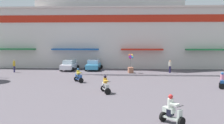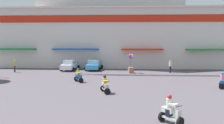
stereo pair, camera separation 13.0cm
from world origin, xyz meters
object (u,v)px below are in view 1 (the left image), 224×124
Objects in this scene: pedestrian_1 at (14,65)px; balloon_vendor_cart at (131,64)px; scooter_rider_1 at (172,112)px; scooter_rider_5 at (78,76)px; parked_car_1 at (94,65)px; scooter_rider_7 at (105,86)px; pedestrian_0 at (170,66)px; parked_car_0 at (69,65)px; scooter_rider_2 at (222,82)px.

balloon_vendor_cart is at bearing 1.22° from pedestrian_1.
scooter_rider_1 is 14.49m from scooter_rider_5.
balloon_vendor_cart is (5.35, -2.91, 0.42)m from parked_car_1.
scooter_rider_7 is (3.28, -5.02, 0.01)m from scooter_rider_5.
parked_car_1 is at bearing 166.88° from pedestrian_0.
balloon_vendor_cart reaches higher than pedestrian_0.
scooter_rider_5 is (3.24, -9.83, -0.14)m from parked_car_0.
parked_car_1 is at bearing 136.85° from scooter_rider_2.
scooter_rider_1 reaches higher than scooter_rider_5.
pedestrian_0 is 21.11m from pedestrian_1.
scooter_rider_7 is at bearing -78.82° from parked_car_1.
pedestrian_1 is (-21.10, -0.77, 0.03)m from pedestrian_0.
scooter_rider_1 is 0.94× the size of pedestrian_0.
pedestrian_0 is at bearing 106.05° from scooter_rider_2.
parked_car_0 is at bearing 164.51° from balloon_vendor_cart.
parked_car_0 is 1.76× the size of balloon_vendor_cart.
scooter_rider_1 is at bearing -59.05° from scooter_rider_5.
scooter_rider_7 reaches higher than scooter_rider_5.
scooter_rider_5 is 0.85× the size of pedestrian_1.
pedestrian_1 is at bearing -158.20° from parked_car_0.
scooter_rider_1 reaches higher than scooter_rider_7.
pedestrian_1 is at bearing 138.17° from scooter_rider_7.
pedestrian_0 is at bearing 35.65° from scooter_rider_5.
pedestrian_1 is (-10.46, -3.25, 0.24)m from parked_car_1.
pedestrian_1 is (-13.48, 12.07, 0.37)m from scooter_rider_7.
scooter_rider_2 is at bearing -21.54° from pedestrian_1.
scooter_rider_5 is 0.94× the size of scooter_rider_7.
scooter_rider_5 is (-7.45, 12.43, -0.05)m from scooter_rider_1.
pedestrian_1 reaches higher than scooter_rider_5.
scooter_rider_5 is 13.40m from pedestrian_0.
scooter_rider_5 is at bearing -34.61° from pedestrian_1.
scooter_rider_2 is at bearing 57.37° from scooter_rider_1.
scooter_rider_1 reaches higher than parked_car_1.
scooter_rider_1 is at bearing -64.33° from parked_car_0.
parked_car_0 is 2.61× the size of pedestrian_1.
scooter_rider_5 is 6.00m from scooter_rider_7.
scooter_rider_2 is at bearing -35.71° from parked_car_0.
scooter_rider_2 is at bearing -50.02° from balloon_vendor_cart.
scooter_rider_2 is (17.08, -12.28, -0.13)m from parked_car_0.
pedestrian_0 reaches higher than parked_car_0.
scooter_rider_5 is 9.28m from balloon_vendor_cart.
pedestrian_0 is 0.99× the size of pedestrian_1.
pedestrian_0 is 5.31m from balloon_vendor_cart.
scooter_rider_7 is at bearing -120.68° from pedestrian_0.
scooter_rider_5 is 0.86× the size of pedestrian_0.
balloon_vendor_cart reaches higher than parked_car_1.
parked_car_1 is 2.65× the size of pedestrian_0.
scooter_rider_1 is 1.09× the size of scooter_rider_5.
scooter_rider_7 is (-10.57, -2.57, 0.01)m from scooter_rider_2.
scooter_rider_2 is 10.87m from scooter_rider_7.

